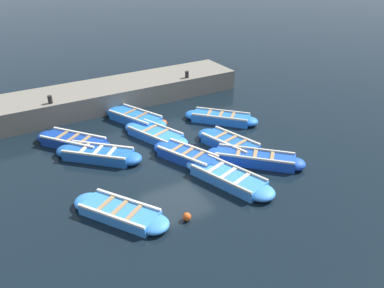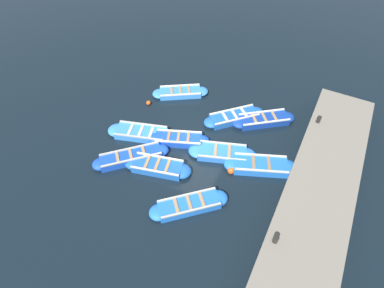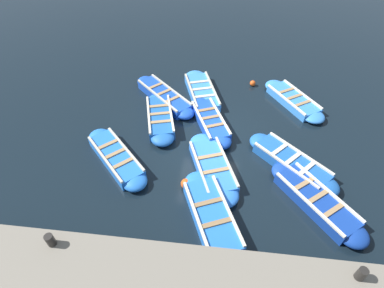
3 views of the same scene
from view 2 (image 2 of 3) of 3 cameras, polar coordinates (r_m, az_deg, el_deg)
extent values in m
plane|color=black|center=(15.13, 0.31, -0.38)|extent=(120.00, 120.00, 0.00)
cube|color=#1947B7|center=(14.70, -11.50, -2.46)|extent=(2.64, 2.64, 0.38)
ellipsoid|color=#1947B7|center=(14.76, -5.94, -1.20)|extent=(1.06, 1.06, 0.38)
ellipsoid|color=#1947B7|center=(14.78, -17.07, -3.68)|extent=(1.06, 1.06, 0.38)
cube|color=#B2AD9E|center=(14.77, -11.86, -0.86)|extent=(2.09, 2.09, 0.07)
cube|color=#B2AD9E|center=(14.29, -11.40, -2.94)|extent=(2.09, 2.09, 0.07)
cube|color=#9E7A51|center=(14.55, -9.23, -1.38)|extent=(0.60, 0.60, 0.04)
cube|color=#9E7A51|center=(14.54, -11.63, -1.92)|extent=(0.60, 0.60, 0.04)
cube|color=#9E7A51|center=(14.56, -14.02, -2.45)|extent=(0.60, 0.60, 0.04)
cube|color=#3884E0|center=(18.06, -2.23, 9.77)|extent=(2.53, 2.11, 0.31)
ellipsoid|color=#3884E0|center=(18.14, 1.62, 9.99)|extent=(1.24, 1.23, 0.31)
ellipsoid|color=#3884E0|center=(18.06, -6.09, 9.51)|extent=(1.24, 1.23, 0.31)
cube|color=silver|center=(18.29, -2.34, 11.08)|extent=(2.02, 1.36, 0.07)
cube|color=silver|center=(17.60, -2.16, 9.39)|extent=(2.02, 1.36, 0.07)
cube|color=#9E7A51|center=(17.98, -0.60, 10.31)|extent=(0.58, 0.78, 0.04)
cube|color=#9E7A51|center=(17.95, -2.25, 10.22)|extent=(0.58, 0.78, 0.04)
cube|color=#9E7A51|center=(17.94, -3.90, 10.11)|extent=(0.58, 0.78, 0.04)
cube|color=#1E59AD|center=(16.51, 8.03, 5.06)|extent=(2.46, 2.51, 0.37)
ellipsoid|color=#1E59AD|center=(17.03, 12.06, 5.94)|extent=(1.19, 1.19, 0.37)
ellipsoid|color=#1E59AD|center=(16.09, 3.77, 4.11)|extent=(1.19, 1.19, 0.37)
cube|color=beige|center=(16.64, 7.54, 6.54)|extent=(1.83, 1.91, 0.07)
cube|color=beige|center=(16.10, 8.70, 4.69)|extent=(1.83, 1.91, 0.07)
cube|color=beige|center=(16.59, 9.86, 5.97)|extent=(0.67, 0.65, 0.04)
cube|color=beige|center=(16.38, 8.11, 5.59)|extent=(0.67, 0.65, 0.04)
cube|color=beige|center=(16.18, 6.31, 5.20)|extent=(0.67, 0.65, 0.04)
cube|color=#1947B7|center=(15.19, -2.57, 0.85)|extent=(2.48, 1.69, 0.38)
ellipsoid|color=#1947B7|center=(15.11, 1.83, 0.56)|extent=(1.05, 1.03, 0.38)
ellipsoid|color=#1947B7|center=(15.36, -6.91, 1.13)|extent=(1.05, 1.03, 0.38)
cube|color=beige|center=(15.29, -2.43, 2.47)|extent=(2.14, 0.97, 0.07)
cube|color=beige|center=(14.77, -2.78, 0.35)|extent=(2.14, 0.97, 0.07)
cube|color=olive|center=(14.99, -0.72, 1.27)|extent=(0.42, 0.74, 0.04)
cube|color=olive|center=(15.04, -2.60, 1.39)|extent=(0.42, 0.74, 0.04)
cube|color=olive|center=(15.10, -4.47, 1.51)|extent=(0.42, 0.74, 0.04)
cube|color=blue|center=(14.68, 5.77, -1.72)|extent=(2.55, 1.79, 0.33)
ellipsoid|color=blue|center=(14.75, 10.29, -2.16)|extent=(1.25, 1.23, 0.33)
ellipsoid|color=blue|center=(14.71, 1.24, -1.28)|extent=(1.25, 1.23, 0.33)
cube|color=#B2AD9E|center=(14.85, 5.95, 0.17)|extent=(2.17, 0.88, 0.07)
cube|color=#B2AD9E|center=(14.22, 5.71, -2.65)|extent=(2.17, 0.88, 0.07)
cube|color=#9E7A51|center=(14.55, 7.12, -1.38)|extent=(0.45, 0.90, 0.04)
cube|color=#9E7A51|center=(14.54, 4.53, -1.13)|extent=(0.45, 0.90, 0.04)
cube|color=#1E59AD|center=(14.13, -6.55, -4.32)|extent=(2.50, 1.52, 0.38)
ellipsoid|color=#1E59AD|center=(13.89, -1.95, -5.19)|extent=(1.09, 1.07, 0.38)
ellipsoid|color=#1E59AD|center=(14.46, -10.96, -3.46)|extent=(1.09, 1.07, 0.38)
cube|color=beige|center=(14.21, -6.12, -2.43)|extent=(2.23, 0.67, 0.07)
cube|color=beige|center=(13.71, -7.16, -5.12)|extent=(2.23, 0.67, 0.07)
cube|color=#9E7A51|center=(13.85, -4.67, -4.16)|extent=(0.35, 0.83, 0.04)
cube|color=#9E7A51|center=(13.97, -6.62, -3.79)|extent=(0.35, 0.83, 0.04)
cube|color=#9E7A51|center=(14.10, -8.54, -3.42)|extent=(0.35, 0.83, 0.04)
cube|color=blue|center=(12.90, -0.56, -11.55)|extent=(2.49, 2.42, 0.36)
ellipsoid|color=blue|center=(13.13, 5.04, -10.21)|extent=(1.15, 1.14, 0.36)
ellipsoid|color=blue|center=(12.81, -6.34, -12.81)|extent=(1.15, 1.14, 0.36)
cube|color=#B2AD9E|center=(12.92, -1.02, -9.62)|extent=(1.91, 1.81, 0.07)
cube|color=#B2AD9E|center=(12.53, -0.09, -12.55)|extent=(1.91, 1.81, 0.07)
cube|color=#9E7A51|center=(12.81, 1.87, -10.53)|extent=(0.63, 0.65, 0.04)
cube|color=#9E7A51|center=(12.73, -0.56, -11.09)|extent=(0.63, 0.65, 0.04)
cube|color=#9E7A51|center=(12.67, -3.03, -11.65)|extent=(0.63, 0.65, 0.04)
cube|color=#3884E0|center=(15.73, -9.64, 2.04)|extent=(2.79, 1.78, 0.34)
ellipsoid|color=#3884E0|center=(15.41, -5.03, 1.47)|extent=(1.22, 1.20, 0.34)
ellipsoid|color=#3884E0|center=(16.15, -14.05, 2.58)|extent=(1.22, 1.20, 0.34)
cube|color=#B2AD9E|center=(15.90, -9.25, 3.77)|extent=(2.45, 0.87, 0.07)
cube|color=#B2AD9E|center=(15.28, -10.24, 1.32)|extent=(2.45, 0.87, 0.07)
cube|color=beige|center=(15.45, -7.78, 2.29)|extent=(0.41, 0.90, 0.04)
cube|color=beige|center=(15.60, -9.73, 2.53)|extent=(0.41, 0.90, 0.04)
cube|color=beige|center=(15.76, -11.65, 2.76)|extent=(0.41, 0.90, 0.04)
cube|color=blue|center=(14.43, 12.90, -4.06)|extent=(2.68, 1.90, 0.40)
ellipsoid|color=blue|center=(14.69, 17.69, -4.29)|extent=(1.24, 1.22, 0.40)
ellipsoid|color=blue|center=(14.27, 7.97, -3.79)|extent=(1.24, 1.22, 0.40)
cube|color=beige|center=(14.55, 12.93, -2.06)|extent=(2.27, 1.03, 0.07)
cube|color=beige|center=(13.97, 13.19, -4.96)|extent=(2.27, 1.03, 0.07)
cube|color=olive|center=(14.33, 14.44, -3.59)|extent=(0.48, 0.87, 0.04)
cube|color=olive|center=(14.21, 11.65, -3.44)|extent=(0.48, 0.87, 0.04)
cube|color=navy|center=(16.64, 13.47, 4.47)|extent=(2.62, 2.33, 0.38)
ellipsoid|color=navy|center=(17.15, 17.56, 4.90)|extent=(1.19, 1.19, 0.38)
ellipsoid|color=navy|center=(16.23, 9.15, 3.99)|extent=(1.19, 1.19, 0.38)
cube|color=silver|center=(16.77, 13.15, 5.99)|extent=(2.08, 1.64, 0.07)
cube|color=silver|center=(16.22, 14.08, 4.06)|extent=(2.08, 1.64, 0.07)
cube|color=#9E7A51|center=(16.71, 15.38, 5.19)|extent=(0.60, 0.72, 0.04)
cube|color=#9E7A51|center=(16.50, 13.60, 5.00)|extent=(0.60, 0.72, 0.04)
cube|color=#9E7A51|center=(16.31, 11.77, 4.81)|extent=(0.60, 0.72, 0.04)
cube|color=slate|center=(14.07, 23.15, -7.70)|extent=(2.70, 12.73, 1.03)
cylinder|color=black|center=(11.47, 15.65, -17.05)|extent=(0.20, 0.20, 0.35)
cylinder|color=black|center=(16.01, 22.99, 4.34)|extent=(0.20, 0.20, 0.35)
sphere|color=#E05119|center=(17.53, -8.28, 7.77)|extent=(0.26, 0.26, 0.26)
sphere|color=#E05119|center=(14.05, 7.47, -5.01)|extent=(0.34, 0.34, 0.34)
camera|label=1|loc=(22.25, -23.22, 34.76)|focal=35.00mm
camera|label=3|loc=(10.40, 46.51, 12.93)|focal=28.00mm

